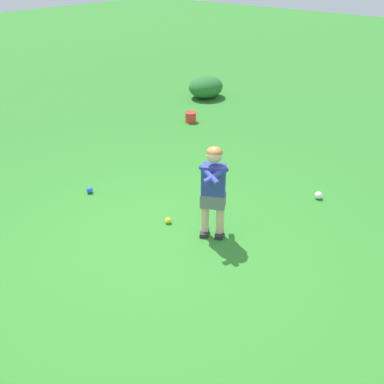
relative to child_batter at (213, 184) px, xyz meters
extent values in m
plane|color=#2D7528|center=(-0.59, 0.23, -0.65)|extent=(40.00, 40.00, 0.00)
cube|color=#232328|center=(0.02, -0.09, -0.63)|extent=(0.17, 0.15, 0.05)
cylinder|color=#DBB28E|center=(0.04, -0.08, -0.44)|extent=(0.09, 0.09, 0.34)
cube|color=#232328|center=(-0.06, 0.06, -0.63)|extent=(0.17, 0.15, 0.05)
cylinder|color=#DBB28E|center=(-0.04, 0.07, -0.44)|extent=(0.09, 0.09, 0.34)
cube|color=slate|center=(0.00, 0.00, -0.19)|extent=(0.26, 0.31, 0.16)
cube|color=#2D3893|center=(0.00, 0.00, 0.06)|extent=(0.25, 0.29, 0.34)
sphere|color=#DBB28E|center=(0.00, 0.00, 0.34)|extent=(0.17, 0.17, 0.17)
ellipsoid|color=olive|center=(0.01, 0.00, 0.37)|extent=(0.24, 0.24, 0.11)
sphere|color=blue|center=(-0.12, -0.07, 0.15)|extent=(0.04, 0.04, 0.04)
cylinder|color=black|center=(-0.05, -0.02, 0.16)|extent=(0.13, 0.11, 0.05)
cylinder|color=blue|center=(0.14, 0.13, 0.20)|extent=(0.32, 0.27, 0.11)
sphere|color=blue|center=(0.27, 0.23, 0.22)|extent=(0.07, 0.07, 0.07)
cylinder|color=#2D3893|center=(-0.08, -0.09, 0.16)|extent=(0.31, 0.14, 0.14)
cylinder|color=#2D3893|center=(-0.11, -0.03, 0.16)|extent=(0.15, 0.31, 0.14)
sphere|color=yellow|center=(-0.15, 0.54, -0.61)|extent=(0.08, 0.08, 0.08)
sphere|color=blue|center=(-0.28, 1.85, -0.61)|extent=(0.08, 0.08, 0.08)
sphere|color=white|center=(1.54, -0.56, -0.60)|extent=(0.10, 0.10, 0.10)
cylinder|color=red|center=(2.67, 2.59, -0.56)|extent=(0.20, 0.20, 0.18)
torus|color=red|center=(2.67, 2.59, -0.47)|extent=(0.22, 0.22, 0.02)
ellipsoid|color=#286B2D|center=(4.07, 3.33, -0.42)|extent=(0.80, 0.69, 0.46)
camera|label=1|loc=(-3.31, -2.50, 2.22)|focal=41.04mm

